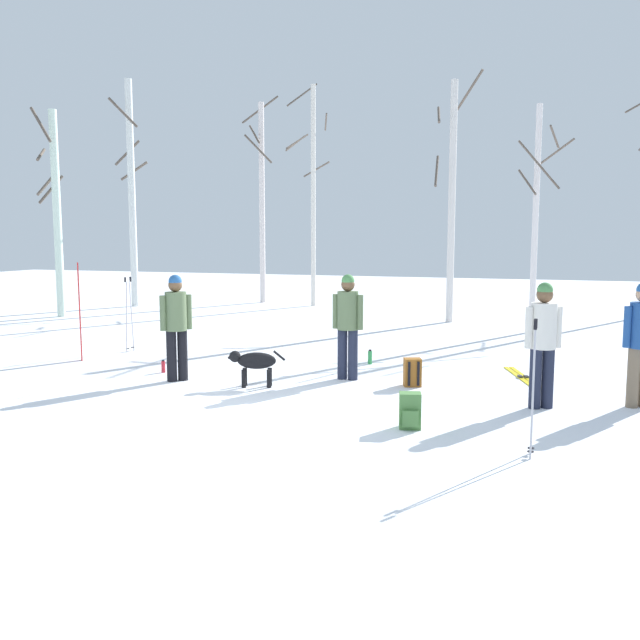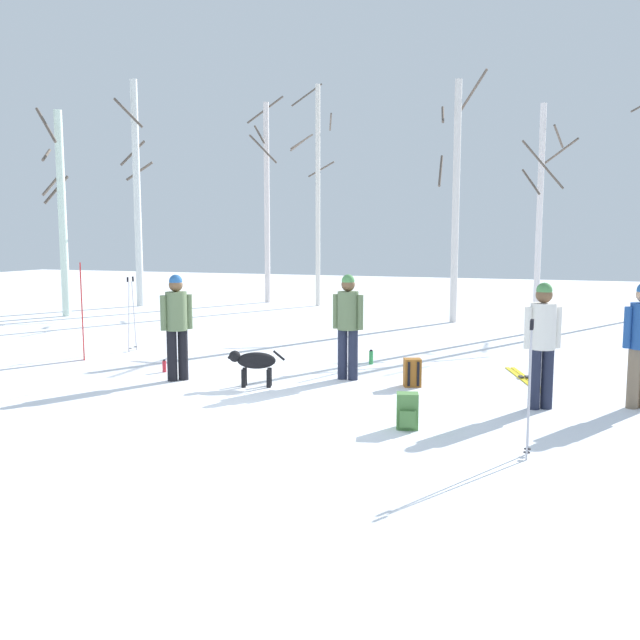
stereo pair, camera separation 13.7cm
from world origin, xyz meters
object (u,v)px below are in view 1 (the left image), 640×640
Objects in this scene: water_bottle_0 at (370,357)px; ski_poles_1 at (533,384)px; ski_poles_0 at (129,312)px; backpack_0 at (410,411)px; person_0 at (176,321)px; birch_tree_5 at (536,215)px; person_2 at (348,320)px; ski_pair_planted_0 at (80,312)px; birch_tree_0 at (56,211)px; dog at (254,362)px; backpack_1 at (412,373)px; birch_tree_3 at (312,191)px; ski_pair_lying_1 at (524,378)px; birch_tree_4 at (452,198)px; birch_tree_2 at (262,199)px; birch_tree_1 at (132,192)px; person_3 at (543,337)px; water_bottle_1 at (163,367)px.

ski_poles_1 is at bearing -56.86° from water_bottle_0.
ski_poles_0 is 3.43× the size of backpack_0.
person_0 is 9.48m from birch_tree_5.
ski_poles_1 is at bearing -28.47° from ski_poles_0.
person_0 is 1.17× the size of ski_poles_1.
person_2 is 0.93× the size of ski_pair_planted_0.
dog is at bearing -36.05° from birch_tree_0.
birch_tree_5 is (1.57, 6.85, 2.61)m from backpack_1.
ski_poles_0 is at bearing -144.01° from birch_tree_5.
birch_tree_0 is (-7.78, 6.65, 2.05)m from person_0.
ski_pair_lying_1 is at bearing -54.08° from birch_tree_3.
birch_tree_4 is (-0.63, 8.20, 3.10)m from backpack_1.
birch_tree_4 is (4.95, -2.89, -0.47)m from birch_tree_3.
birch_tree_2 is 1.33× the size of birch_tree_5.
birch_tree_1 is 5.89m from birch_tree_3.
birch_tree_4 reaches higher than ski_pair_planted_0.
person_3 is 3.92m from water_bottle_0.
birch_tree_1 reaches higher than water_bottle_1.
backpack_0 is at bearing -65.85° from birch_tree_3.
birch_tree_3 is at bearing 114.15° from backpack_0.
water_bottle_0 is 12.44m from birch_tree_2.
birch_tree_0 reaches higher than ski_pair_planted_0.
person_3 is 16.53m from birch_tree_1.
ski_pair_lying_1 is 6.05m from water_bottle_1.
ski_pair_planted_0 is (-5.23, 0.03, -0.07)m from person_2.
ski_pair_lying_1 is 14.40m from birch_tree_2.
birch_tree_2 is at bearing 56.37° from birch_tree_0.
person_3 reaches higher than water_bottle_0.
water_bottle_1 is at bearing -42.65° from ski_poles_0.
backpack_0 is 0.07× the size of birch_tree_4.
ski_pair_planted_0 is at bearing -47.71° from birch_tree_0.
birch_tree_5 reaches higher than person_3.
dog is 2.71m from water_bottle_0.
ski_poles_0 is 0.23× the size of birch_tree_4.
person_3 reaches higher than ski_pair_lying_1.
person_0 is 0.93× the size of ski_pair_planted_0.
ski_pair_lying_1 is at bearing 93.36° from ski_poles_1.
birch_tree_4 is at bearing 51.80° from ski_poles_0.
person_0 is 3.21m from ski_poles_0.
birch_tree_5 reaches higher than ski_poles_0.
ski_poles_1 is 3.34× the size of backpack_1.
person_3 is 8.31m from ski_pair_planted_0.
dog is at bearing -14.60° from water_bottle_1.
birch_tree_2 is at bearing 120.04° from backpack_0.
birch_tree_3 is (-7.51, 11.87, 2.80)m from person_3.
ski_poles_1 is (-0.05, -2.19, -0.20)m from person_3.
person_3 is 0.29× the size of birch_tree_0.
birch_tree_2 reaches higher than person_0.
water_bottle_0 is at bearing 2.83° from ski_poles_0.
ski_pair_planted_0 is (-4.02, 1.02, 0.53)m from dog.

